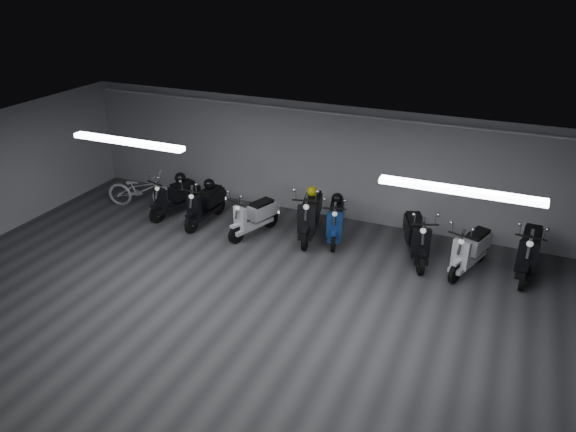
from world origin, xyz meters
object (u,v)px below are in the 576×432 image
at_px(helmet_3, 209,184).
at_px(helmet_0, 312,191).
at_px(bicycle, 141,186).
at_px(scooter_7, 530,244).
at_px(helmet_2, 337,199).
at_px(scooter_0, 174,191).
at_px(scooter_3, 310,208).
at_px(scooter_6, 471,244).
at_px(scooter_1, 204,198).
at_px(scooter_5, 417,230).
at_px(scooter_2, 253,211).
at_px(scooter_4, 336,214).
at_px(helmet_1, 180,178).

bearing_deg(helmet_3, helmet_0, 8.04).
distance_m(bicycle, helmet_0, 4.55).
relative_size(scooter_7, helmet_2, 7.04).
bearing_deg(scooter_0, bicycle, -169.69).
xyz_separation_m(scooter_3, helmet_0, (-0.06, 0.26, 0.29)).
height_order(scooter_6, helmet_0, scooter_6).
xyz_separation_m(scooter_3, bicycle, (-4.57, -0.13, -0.15)).
bearing_deg(scooter_1, scooter_5, 5.77).
distance_m(scooter_0, helmet_2, 4.08).
bearing_deg(helmet_0, scooter_1, -166.74).
relative_size(scooter_3, bicycle, 1.09).
bearing_deg(scooter_0, scooter_2, 10.32).
distance_m(scooter_1, scooter_2, 1.36).
xyz_separation_m(scooter_3, helmet_2, (0.53, 0.32, 0.19)).
bearing_deg(helmet_0, scooter_3, -78.05).
height_order(scooter_1, scooter_5, scooter_5).
relative_size(scooter_1, helmet_3, 6.56).
bearing_deg(bicycle, helmet_3, -103.83).
bearing_deg(helmet_3, bicycle, -178.90).
height_order(scooter_3, scooter_4, scooter_3).
height_order(scooter_7, helmet_3, scooter_7).
distance_m(scooter_0, scooter_1, 0.93).
bearing_deg(scooter_4, scooter_3, 174.86).
xyz_separation_m(scooter_4, helmet_1, (-4.03, -0.10, 0.29)).
height_order(scooter_3, helmet_2, scooter_3).
relative_size(bicycle, helmet_2, 6.65).
xyz_separation_m(bicycle, helmet_3, (2.01, 0.04, 0.35)).
bearing_deg(scooter_4, helmet_1, 167.01).
bearing_deg(scooter_4, helmet_0, 151.03).
relative_size(scooter_1, scooter_5, 0.94).
height_order(scooter_2, helmet_3, scooter_2).
bearing_deg(scooter_0, helmet_2, 23.32).
distance_m(scooter_6, helmet_1, 6.99).
xyz_separation_m(helmet_1, helmet_3, (0.88, -0.09, 0.01)).
bearing_deg(helmet_1, scooter_4, 1.35).
height_order(scooter_5, helmet_1, scooter_5).
bearing_deg(scooter_7, scooter_6, -159.24).
height_order(scooter_1, bicycle, scooter_1).
distance_m(scooter_2, scooter_3, 1.30).
distance_m(scooter_4, scooter_7, 4.04).
bearing_deg(scooter_5, helmet_2, 146.26).
xyz_separation_m(scooter_7, helmet_2, (-4.10, 0.18, 0.21)).
distance_m(scooter_3, scooter_7, 4.63).
relative_size(scooter_2, scooter_3, 0.85).
bearing_deg(helmet_3, helmet_1, 174.10).
distance_m(scooter_7, helmet_0, 4.69).
height_order(bicycle, helmet_1, bicycle).
bearing_deg(helmet_0, helmet_2, 5.68).
bearing_deg(scooter_6, scooter_3, -164.00).
height_order(scooter_2, scooter_3, scooter_3).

